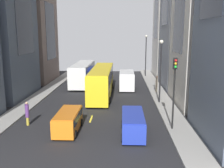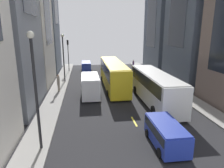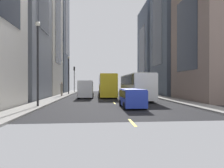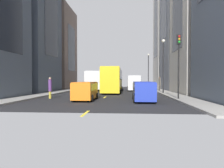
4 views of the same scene
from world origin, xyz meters
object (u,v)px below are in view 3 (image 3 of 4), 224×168
pedestrian_crossing_mid (62,89)px  traffic_light_near_corner (74,74)px  car_blue_2 (132,97)px  city_bus_white (135,85)px  car_orange_0 (111,88)px  delivery_van_white (86,88)px  car_blue_1 (89,88)px  streetcar_yellow (107,84)px  pedestrian_walking_far (128,88)px

pedestrian_crossing_mid → traffic_light_near_corner: 13.92m
car_blue_2 → city_bus_white: bearing=-103.9°
car_orange_0 → pedestrian_crossing_mid: (9.06, 14.17, 0.33)m
car_blue_2 → delivery_van_white: bearing=-67.9°
car_orange_0 → car_blue_1: (5.30, -0.41, 0.02)m
car_blue_1 → streetcar_yellow: bearing=105.3°
car_blue_1 → traffic_light_near_corner: 4.75m
city_bus_white → car_blue_1: city_bus_white is taller
car_orange_0 → traffic_light_near_corner: 9.24m
city_bus_white → pedestrian_walking_far: 18.61m
car_orange_0 → traffic_light_near_corner: traffic_light_near_corner is taller
city_bus_white → traffic_light_near_corner: traffic_light_near_corner is taller
city_bus_white → pedestrian_crossing_mid: (10.90, -5.58, -0.68)m
city_bus_white → car_orange_0: bearing=-84.7°
traffic_light_near_corner → car_blue_1: bearing=-163.5°
car_orange_0 → pedestrian_walking_far: pedestrian_walking_far is taller
car_orange_0 → pedestrian_walking_far: (-3.89, 1.28, 0.14)m
pedestrian_walking_far → pedestrian_crossing_mid: size_ratio=0.97×
car_blue_2 → traffic_light_near_corner: traffic_light_near_corner is taller
streetcar_yellow → delivery_van_white: 5.06m
streetcar_yellow → car_orange_0: bearing=-97.7°
city_bus_white → delivery_van_white: 7.65m
car_blue_1 → car_blue_2: size_ratio=1.15×
delivery_van_white → pedestrian_walking_far: bearing=-120.5°
city_bus_white → delivery_van_white: bearing=-25.6°
car_blue_2 → traffic_light_near_corner: bearing=-73.2°
city_bus_white → car_blue_2: city_bus_white is taller
delivery_van_white → car_blue_2: delivery_van_white is taller
car_orange_0 → pedestrian_walking_far: 4.09m
city_bus_white → traffic_light_near_corner: (10.47, -19.18, 2.26)m
car_orange_0 → car_blue_1: 5.32m
city_bus_white → car_blue_1: bearing=-70.5°
car_blue_2 → pedestrian_crossing_mid: 16.59m
streetcar_yellow → car_blue_1: streetcar_yellow is taller
streetcar_yellow → car_blue_1: 13.63m
car_orange_0 → streetcar_yellow: bearing=82.3°
pedestrian_walking_far → pedestrian_crossing_mid: (12.94, 12.89, 0.19)m
traffic_light_near_corner → pedestrian_crossing_mid: bearing=88.2°
delivery_van_white → car_blue_1: size_ratio=1.10×
car_orange_0 → car_blue_1: car_blue_1 is taller
city_bus_white → pedestrian_walking_far: city_bus_white is taller
car_blue_1 → car_orange_0: bearing=175.6°
car_blue_1 → pedestrian_crossing_mid: size_ratio=2.17×
car_blue_1 → car_blue_2: 29.08m
car_orange_0 → pedestrian_walking_far: bearing=161.8°
pedestrian_walking_far → city_bus_white: bearing=-90.4°
traffic_light_near_corner → city_bus_white: bearing=118.6°
streetcar_yellow → delivery_van_white: (3.32, 3.76, -0.61)m
streetcar_yellow → car_blue_1: bearing=-74.7°
traffic_light_near_corner → delivery_van_white: bearing=102.7°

